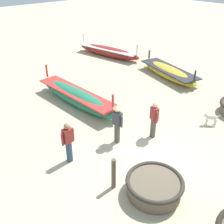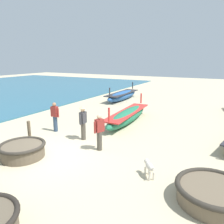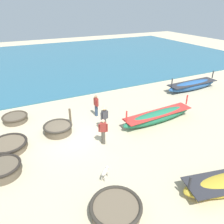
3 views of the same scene
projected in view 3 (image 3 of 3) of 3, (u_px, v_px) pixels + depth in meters
ground_plane at (75, 136)px, 13.24m from camera, size 80.00×80.00×0.00m
sea at (58, 60)px, 30.70m from camera, size 28.00×52.00×0.10m
coracle_far_right at (9, 145)px, 11.93m from camera, size 2.01×2.01×0.50m
coracle_upturned at (116, 209)px, 8.22m from camera, size 2.02×2.02×0.54m
coracle_tilted at (15, 118)px, 14.78m from camera, size 1.67×1.67×0.46m
coracle_far_left at (3, 169)px, 10.17m from camera, size 1.72×1.72×0.59m
coracle_weathered at (58, 128)px, 13.46m from camera, size 1.78×1.78×0.57m
long_boat_white_hull at (192, 85)px, 20.17m from camera, size 1.34×5.57×1.43m
long_boat_ochre_hull at (158, 116)px, 14.69m from camera, size 1.29×5.60×1.42m
fisherman_standing_left at (104, 116)px, 13.48m from camera, size 0.36×0.53×1.67m
fisherman_standing_right at (96, 105)px, 15.28m from camera, size 0.53×0.24×1.57m
fisherman_by_coracle at (103, 131)px, 12.20m from camera, size 0.33×0.50×1.57m
dog at (105, 172)px, 9.93m from camera, size 0.50×0.55×0.55m
mooring_post_inland at (70, 116)px, 14.35m from camera, size 0.14×0.14×1.12m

